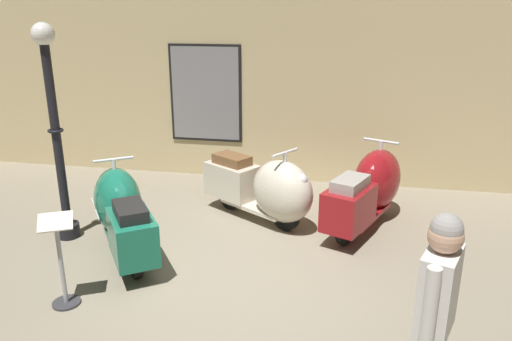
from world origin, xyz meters
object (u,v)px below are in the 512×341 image
at_px(scooter_0, 122,212).
at_px(scooter_1, 266,189).
at_px(visitor_0, 435,313).
at_px(lamppost, 56,131).
at_px(info_stanchion, 62,269).
at_px(scooter_2, 369,189).

xyz_separation_m(scooter_0, scooter_1, (1.58, 1.12, 0.00)).
relative_size(scooter_1, visitor_0, 1.07).
bearing_deg(lamppost, scooter_1, 20.64).
xyz_separation_m(scooter_0, lamppost, (-0.87, 0.19, 0.92)).
distance_m(scooter_1, lamppost, 2.78).
distance_m(lamppost, info_stanchion, 1.92).
distance_m(scooter_0, lamppost, 1.28).
distance_m(scooter_0, info_stanchion, 1.23).
height_order(scooter_0, scooter_1, scooter_1).
bearing_deg(scooter_1, visitor_0, -30.52).
xyz_separation_m(scooter_1, lamppost, (-2.45, -0.92, 0.92)).
relative_size(scooter_0, visitor_0, 1.05).
bearing_deg(info_stanchion, visitor_0, -15.95).
xyz_separation_m(lamppost, info_stanchion, (0.80, -1.42, -1.02)).
bearing_deg(scooter_1, scooter_2, 41.85).
relative_size(scooter_1, scooter_2, 0.94).
height_order(lamppost, visitor_0, lamppost).
bearing_deg(info_stanchion, lamppost, 119.46).
distance_m(scooter_2, lamppost, 4.11).
bearing_deg(lamppost, info_stanchion, -60.54).
bearing_deg(scooter_0, info_stanchion, 142.00).
bearing_deg(visitor_0, scooter_2, -64.43).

